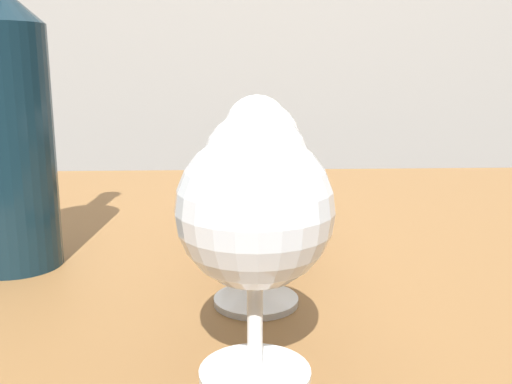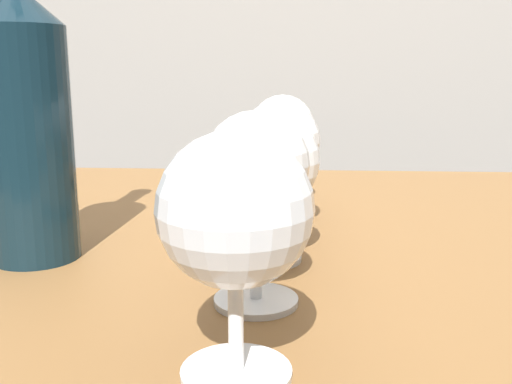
# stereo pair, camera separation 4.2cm
# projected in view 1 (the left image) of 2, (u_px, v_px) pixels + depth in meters

# --- Properties ---
(dining_table) EXTENTS (1.21, 0.80, 0.75)m
(dining_table) POSITION_uv_depth(u_px,v_px,m) (312.00, 325.00, 0.64)
(dining_table) COLOR brown
(dining_table) RESTS_ON ground_plane
(wine_glass_pinot) EXTENTS (0.09, 0.09, 0.14)m
(wine_glass_pinot) POSITION_uv_depth(u_px,v_px,m) (255.00, 215.00, 0.31)
(wine_glass_pinot) COLOR white
(wine_glass_pinot) RESTS_ON dining_table
(wine_glass_merlot) EXTENTS (0.08, 0.08, 0.15)m
(wine_glass_merlot) POSITION_uv_depth(u_px,v_px,m) (256.00, 169.00, 0.42)
(wine_glass_merlot) COLOR white
(wine_glass_merlot) RESTS_ON dining_table
(wine_glass_white) EXTENTS (0.09, 0.09, 0.14)m
(wine_glass_white) POSITION_uv_depth(u_px,v_px,m) (259.00, 163.00, 0.52)
(wine_glass_white) COLOR white
(wine_glass_white) RESTS_ON dining_table
(wine_glass_amber) EXTENTS (0.09, 0.09, 0.14)m
(wine_glass_amber) POSITION_uv_depth(u_px,v_px,m) (260.00, 145.00, 0.62)
(wine_glass_amber) COLOR white
(wine_glass_amber) RESTS_ON dining_table
(wine_glass_port) EXTENTS (0.08, 0.08, 0.14)m
(wine_glass_port) POSITION_uv_depth(u_px,v_px,m) (257.00, 130.00, 0.72)
(wine_glass_port) COLOR white
(wine_glass_port) RESTS_ON dining_table
(wine_bottle) EXTENTS (0.08, 0.08, 0.33)m
(wine_bottle) POSITION_uv_depth(u_px,v_px,m) (5.00, 123.00, 0.50)
(wine_bottle) COLOR #0F232D
(wine_bottle) RESTS_ON dining_table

